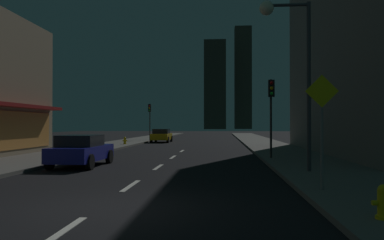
{
  "coord_description": "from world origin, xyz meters",
  "views": [
    {
      "loc": [
        2.85,
        -8.54,
        1.94
      ],
      "look_at": [
        0.0,
        28.21,
        2.37
      ],
      "focal_mm": 35.42,
      "sensor_mm": 36.0,
      "label": 1
    }
  ],
  "objects_px": {
    "pedestrian_crossing_sign": "(322,121)",
    "traffic_light_near_right": "(271,101)",
    "fire_hydrant_far_left": "(125,141)",
    "car_parked_near": "(81,150)",
    "fire_hydrant_yellow_near": "(383,203)",
    "traffic_light_far_left": "(150,114)",
    "car_parked_far": "(162,135)",
    "street_lamp_right": "(287,43)"
  },
  "relations": [
    {
      "from": "pedestrian_crossing_sign",
      "to": "traffic_light_near_right",
      "type": "bearing_deg",
      "value": 90.59
    },
    {
      "from": "fire_hydrant_far_left",
      "to": "traffic_light_near_right",
      "type": "bearing_deg",
      "value": -49.7
    },
    {
      "from": "car_parked_near",
      "to": "fire_hydrant_yellow_near",
      "type": "height_order",
      "value": "car_parked_near"
    },
    {
      "from": "car_parked_near",
      "to": "traffic_light_near_right",
      "type": "height_order",
      "value": "traffic_light_near_right"
    },
    {
      "from": "traffic_light_far_left",
      "to": "car_parked_far",
      "type": "bearing_deg",
      "value": -58.55
    },
    {
      "from": "car_parked_far",
      "to": "fire_hydrant_far_left",
      "type": "bearing_deg",
      "value": -108.86
    },
    {
      "from": "car_parked_far",
      "to": "fire_hydrant_yellow_near",
      "type": "bearing_deg",
      "value": -74.01
    },
    {
      "from": "traffic_light_near_right",
      "to": "street_lamp_right",
      "type": "relative_size",
      "value": 0.64
    },
    {
      "from": "traffic_light_far_left",
      "to": "street_lamp_right",
      "type": "bearing_deg",
      "value": -69.35
    },
    {
      "from": "fire_hydrant_far_left",
      "to": "street_lamp_right",
      "type": "height_order",
      "value": "street_lamp_right"
    },
    {
      "from": "traffic_light_near_right",
      "to": "street_lamp_right",
      "type": "height_order",
      "value": "street_lamp_right"
    },
    {
      "from": "fire_hydrant_far_left",
      "to": "pedestrian_crossing_sign",
      "type": "distance_m",
      "value": 25.94
    },
    {
      "from": "fire_hydrant_yellow_near",
      "to": "fire_hydrant_far_left",
      "type": "relative_size",
      "value": 1.0
    },
    {
      "from": "fire_hydrant_yellow_near",
      "to": "traffic_light_near_right",
      "type": "bearing_deg",
      "value": 91.77
    },
    {
      "from": "traffic_light_far_left",
      "to": "pedestrian_crossing_sign",
      "type": "height_order",
      "value": "traffic_light_far_left"
    },
    {
      "from": "traffic_light_near_right",
      "to": "car_parked_far",
      "type": "bearing_deg",
      "value": 114.28
    },
    {
      "from": "car_parked_near",
      "to": "fire_hydrant_yellow_near",
      "type": "relative_size",
      "value": 6.48
    },
    {
      "from": "fire_hydrant_yellow_near",
      "to": "pedestrian_crossing_sign",
      "type": "distance_m",
      "value": 3.58
    },
    {
      "from": "car_parked_near",
      "to": "car_parked_far",
      "type": "relative_size",
      "value": 1.0
    },
    {
      "from": "car_parked_near",
      "to": "traffic_light_near_right",
      "type": "relative_size",
      "value": 1.01
    },
    {
      "from": "pedestrian_crossing_sign",
      "to": "traffic_light_far_left",
      "type": "bearing_deg",
      "value": 108.57
    },
    {
      "from": "street_lamp_right",
      "to": "pedestrian_crossing_sign",
      "type": "relative_size",
      "value": 2.09
    },
    {
      "from": "car_parked_near",
      "to": "traffic_light_far_left",
      "type": "height_order",
      "value": "traffic_light_far_left"
    },
    {
      "from": "car_parked_far",
      "to": "traffic_light_near_right",
      "type": "relative_size",
      "value": 1.01
    },
    {
      "from": "traffic_light_near_right",
      "to": "street_lamp_right",
      "type": "bearing_deg",
      "value": -91.23
    },
    {
      "from": "traffic_light_far_left",
      "to": "traffic_light_near_right",
      "type": "bearing_deg",
      "value": -64.71
    },
    {
      "from": "traffic_light_near_right",
      "to": "traffic_light_far_left",
      "type": "height_order",
      "value": "same"
    },
    {
      "from": "car_parked_far",
      "to": "fire_hydrant_far_left",
      "type": "relative_size",
      "value": 6.48
    },
    {
      "from": "pedestrian_crossing_sign",
      "to": "car_parked_far",
      "type": "bearing_deg",
      "value": 107.08
    },
    {
      "from": "car_parked_far",
      "to": "fire_hydrant_far_left",
      "type": "xyz_separation_m",
      "value": [
        -2.3,
        -6.73,
        -0.29
      ]
    },
    {
      "from": "fire_hydrant_far_left",
      "to": "traffic_light_far_left",
      "type": "bearing_deg",
      "value": 87.67
    },
    {
      "from": "fire_hydrant_yellow_near",
      "to": "street_lamp_right",
      "type": "relative_size",
      "value": 0.1
    },
    {
      "from": "fire_hydrant_far_left",
      "to": "street_lamp_right",
      "type": "bearing_deg",
      "value": -59.34
    },
    {
      "from": "fire_hydrant_yellow_near",
      "to": "traffic_light_far_left",
      "type": "relative_size",
      "value": 0.16
    },
    {
      "from": "traffic_light_far_left",
      "to": "car_parked_near",
      "type": "bearing_deg",
      "value": -85.92
    },
    {
      "from": "fire_hydrant_yellow_near",
      "to": "traffic_light_near_right",
      "type": "xyz_separation_m",
      "value": [
        -0.4,
        12.97,
        2.74
      ]
    },
    {
      "from": "traffic_light_near_right",
      "to": "street_lamp_right",
      "type": "distance_m",
      "value": 5.89
    },
    {
      "from": "car_parked_near",
      "to": "traffic_light_far_left",
      "type": "bearing_deg",
      "value": 94.08
    },
    {
      "from": "car_parked_far",
      "to": "fire_hydrant_far_left",
      "type": "height_order",
      "value": "car_parked_far"
    },
    {
      "from": "street_lamp_right",
      "to": "traffic_light_near_right",
      "type": "bearing_deg",
      "value": 88.77
    },
    {
      "from": "traffic_light_near_right",
      "to": "pedestrian_crossing_sign",
      "type": "distance_m",
      "value": 9.83
    },
    {
      "from": "fire_hydrant_yellow_near",
      "to": "car_parked_far",
      "type": "bearing_deg",
      "value": 105.99
    }
  ]
}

